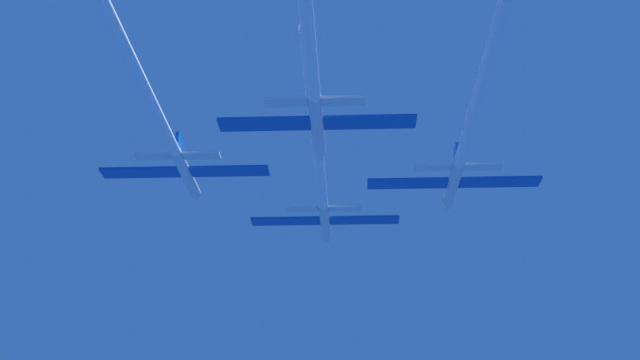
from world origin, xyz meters
name	(u,v)px	position (x,y,z in m)	size (l,w,h in m)	color
jet_lead	(321,180)	(-0.04, -11.28, 0.27)	(16.08, 45.09, 2.66)	silver
jet_left_wing	(162,125)	(-12.93, -22.62, 0.76)	(16.08, 41.75, 2.66)	silver
jet_right_wing	(467,134)	(12.44, -22.78, -0.74)	(16.08, 42.47, 2.66)	silver
jet_slot	(310,49)	(0.16, -35.29, -0.12)	(16.08, 44.53, 2.66)	silver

